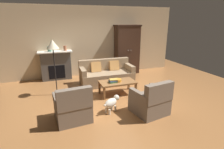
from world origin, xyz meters
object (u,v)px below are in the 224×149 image
at_px(couch, 106,75).
at_px(mantel_vase_jade, 50,49).
at_px(coffee_table, 117,83).
at_px(floor_lamp, 53,48).
at_px(fruit_bowl, 117,80).
at_px(armoire, 127,50).
at_px(armchair_near_right, 151,102).
at_px(book_stack, 113,81).
at_px(mantel_vase_terracotta, 65,48).
at_px(armchair_near_left, 73,108).
at_px(dog, 112,103).
at_px(fireplace, 56,65).

relative_size(couch, mantel_vase_jade, 10.07).
bearing_deg(coffee_table, floor_lamp, 162.61).
distance_m(coffee_table, fruit_bowl, 0.09).
bearing_deg(armoire, armchair_near_right, -104.29).
xyz_separation_m(armoire, mantel_vase_jade, (-3.13, 0.06, 0.18)).
height_order(book_stack, mantel_vase_terracotta, mantel_vase_terracotta).
relative_size(couch, mantel_vase_terracotta, 10.21).
distance_m(armchair_near_left, dog, 0.98).
relative_size(fruit_bowl, armchair_near_right, 0.29).
relative_size(fruit_bowl, book_stack, 1.00).
xyz_separation_m(book_stack, armchair_near_right, (0.50, -1.36, -0.16)).
bearing_deg(armoire, fireplace, 178.49).
bearing_deg(mantel_vase_jade, armchair_near_left, -83.15).
xyz_separation_m(mantel_vase_terracotta, armchair_near_left, (-0.17, -3.23, -0.90)).
bearing_deg(floor_lamp, armoire, 26.69).
relative_size(armoire, mantel_vase_terracotta, 10.91).
distance_m(mantel_vase_terracotta, dog, 3.38).
bearing_deg(dog, coffee_table, 61.45).
relative_size(fruit_bowl, dog, 0.52).
distance_m(armoire, mantel_vase_jade, 3.14).
bearing_deg(floor_lamp, fruit_bowl, -17.28).
distance_m(coffee_table, armchair_near_left, 1.86).
height_order(fireplace, armchair_near_left, fireplace).
xyz_separation_m(armchair_near_left, dog, (0.97, 0.09, -0.07)).
bearing_deg(armchair_near_left, coffee_table, 35.60).
distance_m(armoire, armchair_near_right, 3.67).
relative_size(couch, armchair_near_right, 2.17).
relative_size(book_stack, mantel_vase_terracotta, 1.37).
distance_m(fruit_bowl, book_stack, 0.16).
distance_m(fruit_bowl, dog, 1.15).
bearing_deg(fireplace, dog, -69.55).
relative_size(armoire, couch, 1.07).
xyz_separation_m(book_stack, mantel_vase_jade, (-1.74, 2.19, 0.74)).
xyz_separation_m(fireplace, dog, (1.18, -3.16, -0.32)).
bearing_deg(fireplace, floor_lamp, -92.93).
distance_m(book_stack, dog, 1.05).
xyz_separation_m(coffee_table, armchair_near_left, (-1.51, -1.08, -0.05)).
distance_m(mantel_vase_terracotta, armchair_near_left, 3.36).
bearing_deg(dog, mantel_vase_terracotta, 104.25).
bearing_deg(mantel_vase_jade, fireplace, 5.69).
bearing_deg(floor_lamp, armchair_near_left, -80.01).
bearing_deg(mantel_vase_terracotta, floor_lamp, -106.26).
bearing_deg(dog, armchair_near_right, -24.86).
bearing_deg(mantel_vase_jade, coffee_table, -48.54).
relative_size(fireplace, mantel_vase_terracotta, 6.66).
bearing_deg(floor_lamp, mantel_vase_terracotta, 73.74).
distance_m(fireplace, armchair_near_right, 4.13).
height_order(book_stack, dog, book_stack).
distance_m(book_stack, armchair_near_right, 1.46).
xyz_separation_m(mantel_vase_jade, armchair_near_left, (0.39, -3.23, -0.90)).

